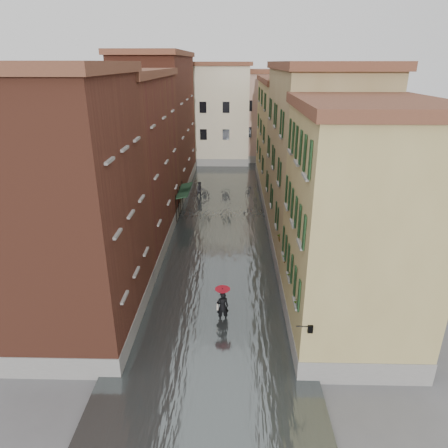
# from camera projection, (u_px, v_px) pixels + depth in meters

# --- Properties ---
(ground) EXTENTS (120.00, 120.00, 0.00)m
(ground) POSITION_uv_depth(u_px,v_px,m) (215.00, 306.00, 23.66)
(ground) COLOR #5E5D60
(ground) RESTS_ON ground
(floodwater) EXTENTS (10.00, 60.00, 0.20)m
(floodwater) POSITION_uv_depth(u_px,v_px,m) (221.00, 223.00, 35.65)
(floodwater) COLOR #454B4C
(floodwater) RESTS_ON ground
(building_left_near) EXTENTS (6.00, 8.00, 13.00)m
(building_left_near) POSITION_uv_depth(u_px,v_px,m) (69.00, 215.00, 19.51)
(building_left_near) COLOR brown
(building_left_near) RESTS_ON ground
(building_left_mid) EXTENTS (6.00, 14.00, 12.50)m
(building_left_mid) POSITION_uv_depth(u_px,v_px,m) (126.00, 166.00, 29.79)
(building_left_mid) COLOR #57311B
(building_left_mid) RESTS_ON ground
(building_left_far) EXTENTS (6.00, 16.00, 14.00)m
(building_left_far) POSITION_uv_depth(u_px,v_px,m) (160.00, 126.00, 43.40)
(building_left_far) COLOR brown
(building_left_far) RESTS_ON ground
(building_right_near) EXTENTS (6.00, 8.00, 11.50)m
(building_right_near) POSITION_uv_depth(u_px,v_px,m) (355.00, 232.00, 19.48)
(building_right_near) COLOR #9E8B52
(building_right_near) RESTS_ON ground
(building_right_mid) EXTENTS (6.00, 14.00, 13.00)m
(building_right_mid) POSITION_uv_depth(u_px,v_px,m) (314.00, 164.00, 29.38)
(building_right_mid) COLOR tan
(building_right_mid) RESTS_ON ground
(building_right_far) EXTENTS (6.00, 16.00, 11.50)m
(building_right_far) POSITION_uv_depth(u_px,v_px,m) (288.00, 138.00, 43.55)
(building_right_far) COLOR #9E8B52
(building_right_far) RESTS_ON ground
(building_end_cream) EXTENTS (12.00, 9.00, 13.00)m
(building_end_cream) POSITION_uv_depth(u_px,v_px,m) (206.00, 115.00, 56.46)
(building_end_cream) COLOR beige
(building_end_cream) RESTS_ON ground
(building_end_pink) EXTENTS (10.00, 9.00, 12.00)m
(building_end_pink) POSITION_uv_depth(u_px,v_px,m) (268.00, 117.00, 58.29)
(building_end_pink) COLOR #A87D76
(building_end_pink) RESTS_ON ground
(awning_near) EXTENTS (1.09, 2.78, 2.80)m
(awning_near) POSITION_uv_depth(u_px,v_px,m) (183.00, 194.00, 35.76)
(awning_near) COLOR black
(awning_near) RESTS_ON ground
(awning_far) EXTENTS (1.09, 3.01, 2.80)m
(awning_far) POSITION_uv_depth(u_px,v_px,m) (185.00, 189.00, 37.32)
(awning_far) COLOR black
(awning_far) RESTS_ON ground
(wall_lantern) EXTENTS (0.71, 0.22, 0.35)m
(wall_lantern) POSITION_uv_depth(u_px,v_px,m) (310.00, 328.00, 16.87)
(wall_lantern) COLOR black
(wall_lantern) RESTS_ON ground
(window_planters) EXTENTS (0.59, 8.34, 0.84)m
(window_planters) POSITION_uv_depth(u_px,v_px,m) (290.00, 261.00, 21.46)
(window_planters) COLOR brown
(window_planters) RESTS_ON ground
(pedestrian_main) EXTENTS (0.86, 0.86, 2.06)m
(pedestrian_main) POSITION_uv_depth(u_px,v_px,m) (223.00, 303.00, 21.91)
(pedestrian_main) COLOR black
(pedestrian_main) RESTS_ON ground
(pedestrian_far) EXTENTS (1.09, 0.98, 1.82)m
(pedestrian_far) POSITION_uv_depth(u_px,v_px,m) (200.00, 190.00, 42.00)
(pedestrian_far) COLOR black
(pedestrian_far) RESTS_ON ground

